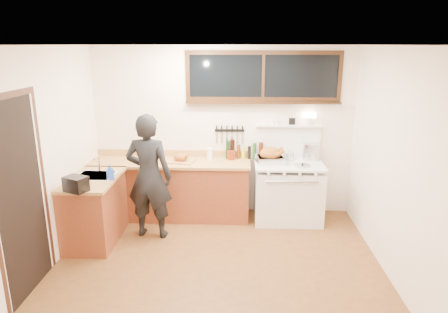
{
  "coord_description": "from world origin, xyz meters",
  "views": [
    {
      "loc": [
        0.26,
        -4.32,
        2.61
      ],
      "look_at": [
        0.05,
        0.85,
        1.15
      ],
      "focal_mm": 32.0,
      "sensor_mm": 36.0,
      "label": 1
    }
  ],
  "objects_px": {
    "roast_turkey": "(271,156)",
    "cutting_board": "(181,158)",
    "man": "(149,177)",
    "vintage_stove": "(288,190)"
  },
  "relations": [
    {
      "from": "man",
      "to": "roast_turkey",
      "type": "relative_size",
      "value": 3.82
    },
    {
      "from": "vintage_stove",
      "to": "roast_turkey",
      "type": "distance_m",
      "value": 0.6
    },
    {
      "from": "roast_turkey",
      "to": "vintage_stove",
      "type": "bearing_deg",
      "value": -0.74
    },
    {
      "from": "vintage_stove",
      "to": "roast_turkey",
      "type": "height_order",
      "value": "vintage_stove"
    },
    {
      "from": "vintage_stove",
      "to": "cutting_board",
      "type": "height_order",
      "value": "vintage_stove"
    },
    {
      "from": "roast_turkey",
      "to": "cutting_board",
      "type": "bearing_deg",
      "value": 179.96
    },
    {
      "from": "cutting_board",
      "to": "roast_turkey",
      "type": "distance_m",
      "value": 1.35
    },
    {
      "from": "cutting_board",
      "to": "roast_turkey",
      "type": "bearing_deg",
      "value": -0.04
    },
    {
      "from": "cutting_board",
      "to": "man",
      "type": "bearing_deg",
      "value": -119.04
    },
    {
      "from": "vintage_stove",
      "to": "roast_turkey",
      "type": "xyz_separation_m",
      "value": [
        -0.28,
        0.0,
        0.53
      ]
    }
  ]
}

